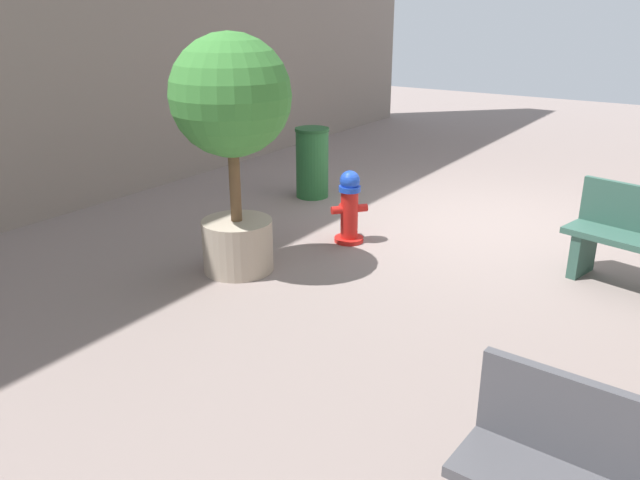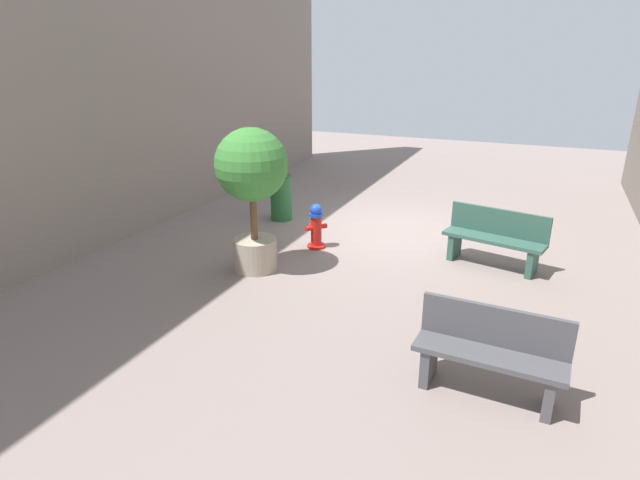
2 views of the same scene
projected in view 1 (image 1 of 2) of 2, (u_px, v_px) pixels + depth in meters
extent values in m
plane|color=gray|center=(482.00, 223.00, 7.79)|extent=(23.40, 23.40, 0.00)
cylinder|color=red|center=(349.00, 239.00, 7.19)|extent=(0.33, 0.33, 0.05)
cylinder|color=red|center=(349.00, 215.00, 7.08)|extent=(0.20, 0.20, 0.54)
cylinder|color=blue|center=(350.00, 189.00, 6.98)|extent=(0.24, 0.24, 0.06)
sphere|color=blue|center=(350.00, 181.00, 6.94)|extent=(0.23, 0.23, 0.23)
cylinder|color=red|center=(337.00, 210.00, 7.02)|extent=(0.15, 0.16, 0.09)
cylinder|color=red|center=(361.00, 208.00, 7.10)|extent=(0.15, 0.16, 0.09)
cylinder|color=red|center=(345.00, 208.00, 7.21)|extent=(0.18, 0.18, 0.11)
cube|color=#33594C|center=(583.00, 253.00, 6.25)|extent=(0.19, 0.41, 0.45)
cylinder|color=tan|center=(238.00, 245.00, 6.35)|extent=(0.71, 0.71, 0.53)
cylinder|color=brown|center=(235.00, 177.00, 6.10)|extent=(0.11, 0.11, 0.88)
sphere|color=#3D8438|center=(231.00, 95.00, 5.82)|extent=(1.15, 1.15, 1.15)
cylinder|color=#266633|center=(312.00, 164.00, 8.71)|extent=(0.45, 0.45, 0.92)
cylinder|color=#1E5128|center=(312.00, 130.00, 8.54)|extent=(0.47, 0.47, 0.04)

